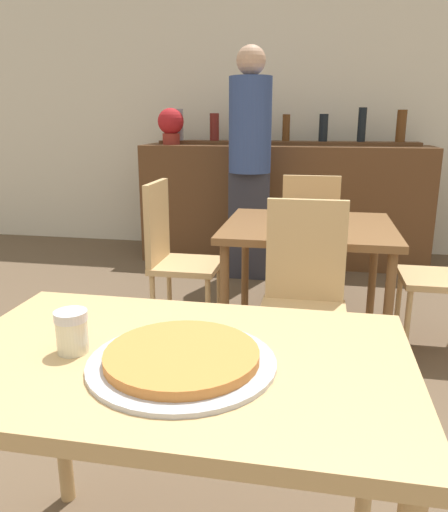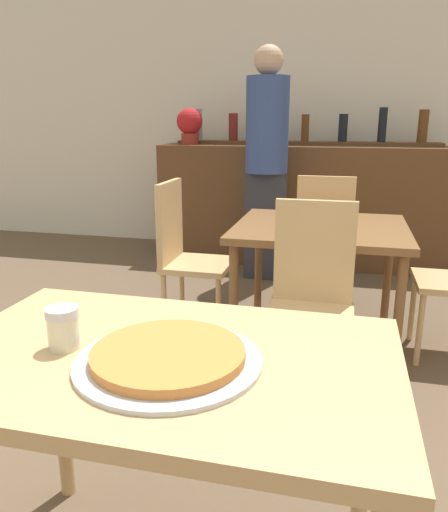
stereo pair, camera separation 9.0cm
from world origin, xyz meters
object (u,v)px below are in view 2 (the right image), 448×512
Objects in this scene: chair_far_side_front at (311,291)px; pizza_tray at (168,357)px; person_standing at (267,156)px; potted_plant at (190,124)px; chair_far_side_back at (324,234)px; cheese_shaker at (63,328)px; chair_far_side_left at (185,249)px.

pizza_tray is (-0.25, -1.24, 0.24)m from chair_far_side_front.
chair_far_side_front is 1.29m from pizza_tray.
potted_plant is at bearing 146.91° from person_standing.
chair_far_side_back is at bearing 90.00° from chair_far_side_front.
chair_far_side_back is 2.51m from cheese_shaker.
chair_far_side_back is at bearing 77.75° from cheese_shaker.
chair_far_side_front is 2.15× the size of pizza_tray.
person_standing is at bearing -33.09° from potted_plant.
potted_plant is (-0.81, 0.53, 0.24)m from person_standing.
person_standing is at bearing 89.69° from cheese_shaker.
potted_plant is (-1.08, 3.58, 0.49)m from pizza_tray.
chair_far_side_back is 0.51× the size of person_standing.
chair_far_side_left reaches higher than cheese_shaker.
chair_far_side_left is at bearing 143.45° from chair_far_side_front.
chair_far_side_left is (-0.82, 0.61, 0.00)m from chair_far_side_front.
chair_far_side_back and chair_far_side_left have the same top height.
chair_far_side_front is at bearing 90.00° from chair_far_side_back.
chair_far_side_left is (-0.82, -0.61, 0.00)m from chair_far_side_back.
pizza_tray is at bearing 84.22° from chair_far_side_back.
chair_far_side_back is at bearing 84.22° from pizza_tray.
cheese_shaker is 0.06× the size of person_standing.
chair_far_side_left is 1.87m from cheese_shaker.
pizza_tray is (0.57, -1.85, 0.24)m from chair_far_side_left.
pizza_tray is at bearing -162.83° from chair_far_side_left.
chair_far_side_front is 8.92× the size of cheese_shaker.
person_standing is (0.31, 1.20, 0.48)m from chair_far_side_left.
cheese_shaker is at bearing 77.75° from chair_far_side_back.
person_standing is at bearing 94.95° from pizza_tray.
pizza_tray is 1.34× the size of potted_plant.
cheese_shaker reaches higher than pizza_tray.
cheese_shaker is at bearing -77.39° from potted_plant.
chair_far_side_front is 1.02m from chair_far_side_left.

